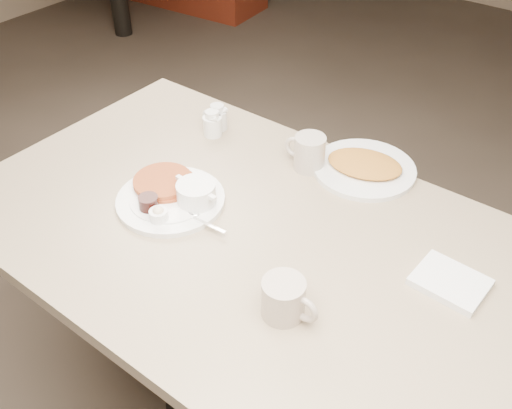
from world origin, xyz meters
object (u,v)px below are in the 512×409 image
Objects in this scene: diner_table at (251,278)px; hash_plate at (364,167)px; coffee_mug_far at (309,152)px; creamer_left at (217,118)px; creamer_right at (212,124)px; coffee_mug_near at (285,298)px; main_plate at (174,195)px.

hash_plate reaches higher than diner_table.
diner_table is 11.95× the size of coffee_mug_far.
coffee_mug_far is 0.36× the size of hash_plate.
coffee_mug_far is (-0.04, 0.31, 0.22)m from diner_table.
hash_plate is (0.47, 0.08, -0.02)m from creamer_left.
creamer_right is (-0.33, -0.03, -0.01)m from coffee_mug_far.
coffee_mug_near is 0.38× the size of hash_plate.
coffee_mug_far is 0.34m from creamer_left.
diner_table is 0.44m from hash_plate.
coffee_mug_far is at bearing 118.24° from coffee_mug_near.
main_plate is at bearing -172.10° from diner_table.
coffee_mug_near reaches higher than main_plate.
diner_table is 0.30m from main_plate.
creamer_left reaches higher than diner_table.
creamer_right is at bearing 142.69° from diner_table.
coffee_mug_near reaches higher than hash_plate.
coffee_mug_near is 0.57m from hash_plate.
coffee_mug_far is 0.33m from creamer_right.
coffee_mug_far is at bearing 5.59° from creamer_right.
coffee_mug_near reaches higher than creamer_left.
creamer_left and creamer_right have the same top height.
hash_plate is (0.46, 0.11, -0.02)m from creamer_right.
coffee_mug_far is 1.44× the size of creamer_left.
coffee_mug_near is at bearing -77.86° from hash_plate.
coffee_mug_near is at bearing -38.91° from creamer_left.
creamer_right is 0.23× the size of hash_plate.
hash_plate is (0.14, 0.08, -0.04)m from coffee_mug_far.
hash_plate is at bearing 102.14° from coffee_mug_near.
coffee_mug_near reaches higher than diner_table.
main_plate is 1.02× the size of hash_plate.
main_plate is 2.81× the size of coffee_mug_far.
main_plate is at bearing -66.84° from creamer_left.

